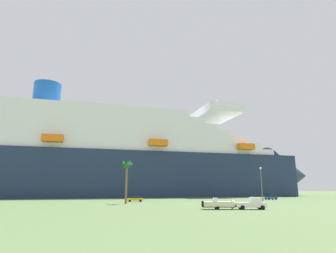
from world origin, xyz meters
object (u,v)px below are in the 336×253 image
at_px(cruise_ship, 101,160).
at_px(parked_car_white_van, 257,198).
at_px(small_boat_on_trailer, 222,204).
at_px(street_lamp, 261,180).
at_px(pickup_truck, 252,204).
at_px(palm_tree, 127,170).
at_px(parked_car_blue_suv, 271,197).
at_px(parked_car_yellow_taxi, 135,199).

distance_m(cruise_ship, parked_car_white_van, 71.79).
bearing_deg(small_boat_on_trailer, cruise_ship, 108.38).
distance_m(small_boat_on_trailer, street_lamp, 23.74).
distance_m(pickup_truck, small_boat_on_trailer, 5.67).
xyz_separation_m(palm_tree, street_lamp, (34.40, -7.90, -2.85)).
relative_size(street_lamp, parked_car_blue_suv, 2.10).
relative_size(small_boat_on_trailer, parked_car_blue_suv, 1.75).
xyz_separation_m(pickup_truck, palm_tree, (-23.04, 24.82, 7.78)).
bearing_deg(small_boat_on_trailer, parked_car_blue_suv, 50.96).
xyz_separation_m(small_boat_on_trailer, parked_car_blue_suv, (34.28, 42.27, -0.13)).
relative_size(palm_tree, parked_car_white_van, 2.25).
bearing_deg(small_boat_on_trailer, pickup_truck, -10.80).
bearing_deg(palm_tree, parked_car_blue_suv, 19.69).
bearing_deg(cruise_ship, parked_car_white_van, -37.42).
bearing_deg(parked_car_yellow_taxi, pickup_truck, -60.82).
height_order(small_boat_on_trailer, parked_car_yellow_taxi, small_boat_on_trailer).
bearing_deg(parked_car_white_van, pickup_truck, -118.46).
distance_m(small_boat_on_trailer, parked_car_blue_suv, 54.42).
relative_size(cruise_ship, parked_car_blue_suv, 50.20).
bearing_deg(palm_tree, street_lamp, -12.93).
xyz_separation_m(street_lamp, parked_car_white_van, (11.10, 24.50, -5.14)).
xyz_separation_m(cruise_ship, parked_car_yellow_taxi, (13.27, -48.41, -16.07)).
distance_m(pickup_truck, palm_tree, 34.75).
bearing_deg(pickup_truck, palm_tree, 132.87).
height_order(cruise_ship, pickup_truck, cruise_ship).
distance_m(cruise_ship, parked_car_blue_suv, 75.69).
bearing_deg(street_lamp, cruise_ship, 123.57).
relative_size(small_boat_on_trailer, street_lamp, 0.83).
bearing_deg(palm_tree, parked_car_white_van, 20.05).
xyz_separation_m(street_lamp, parked_car_blue_suv, (17.35, 26.41, -5.14)).
bearing_deg(street_lamp, small_boat_on_trailer, -136.87).
distance_m(cruise_ship, small_boat_on_trailer, 88.78).
relative_size(cruise_ship, small_boat_on_trailer, 28.69).
relative_size(small_boat_on_trailer, parked_car_white_van, 1.58).
relative_size(cruise_ship, street_lamp, 23.86).
xyz_separation_m(cruise_ship, parked_car_white_van, (55.57, -42.51, -16.07)).
distance_m(small_boat_on_trailer, parked_car_white_van, 49.14).
height_order(cruise_ship, street_lamp, cruise_ship).
distance_m(pickup_truck, parked_car_blue_suv, 51.98).
height_order(small_boat_on_trailer, parked_car_white_van, small_boat_on_trailer).
height_order(street_lamp, parked_car_blue_suv, street_lamp).
distance_m(street_lamp, parked_car_blue_suv, 32.01).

